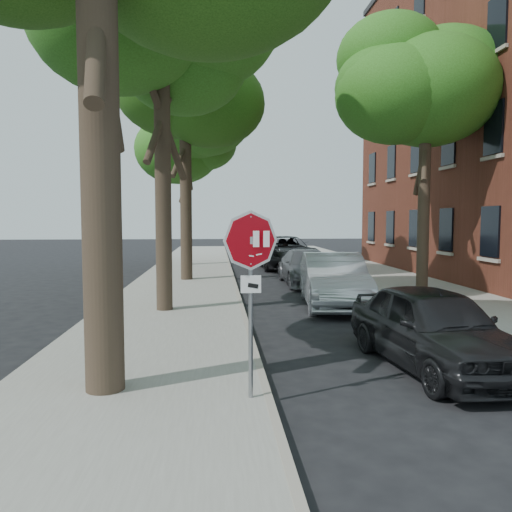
{
  "coord_description": "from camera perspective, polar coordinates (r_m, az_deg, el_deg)",
  "views": [
    {
      "loc": [
        -1.17,
        -6.79,
        2.6
      ],
      "look_at": [
        -0.57,
        0.73,
        2.05
      ],
      "focal_mm": 35.0,
      "sensor_mm": 36.0,
      "label": 1
    }
  ],
  "objects": [
    {
      "name": "curb_left",
      "position": [
        18.98,
        -2.37,
        -3.49
      ],
      "size": [
        0.12,
        55.0,
        0.13
      ],
      "primitive_type": "cube",
      "color": "#9E9384",
      "rests_on": "ground"
    },
    {
      "name": "stop_sign",
      "position": [
        6.81,
        -0.6,
        -1.32
      ],
      "size": [
        0.76,
        0.34,
        2.61
      ],
      "color": "gray",
      "rests_on": "sidewalk_left"
    },
    {
      "name": "car_a",
      "position": [
        9.3,
        19.63,
        -7.69
      ],
      "size": [
        2.12,
        4.42,
        1.45
      ],
      "primitive_type": "imported",
      "rotation": [
        0.0,
        0.0,
        0.1
      ],
      "color": "black",
      "rests_on": "ground"
    },
    {
      "name": "tree_far",
      "position": [
        28.32,
        -7.88,
        13.53
      ],
      "size": [
        5.29,
        4.91,
        9.33
      ],
      "color": "black",
      "rests_on": "sidewalk_left"
    },
    {
      "name": "tree_right",
      "position": [
        18.92,
        18.73,
        18.09
      ],
      "size": [
        5.29,
        4.91,
        9.33
      ],
      "color": "black",
      "rests_on": "sidewalk_right"
    },
    {
      "name": "tree_mid_a",
      "position": [
        14.85,
        -10.86,
        23.81
      ],
      "size": [
        5.59,
        5.19,
        9.84
      ],
      "color": "black",
      "rests_on": "sidewalk_left"
    },
    {
      "name": "tree_mid_b",
      "position": [
        21.63,
        -8.19,
        18.6
      ],
      "size": [
        5.88,
        5.46,
        10.36
      ],
      "color": "black",
      "rests_on": "sidewalk_left"
    },
    {
      "name": "sidewalk_left",
      "position": [
        19.01,
        -8.57,
        -3.53
      ],
      "size": [
        4.0,
        55.0,
        0.12
      ],
      "primitive_type": "cube",
      "color": "gray",
      "rests_on": "ground"
    },
    {
      "name": "sidewalk_right",
      "position": [
        20.27,
        16.19,
        -3.17
      ],
      "size": [
        4.0,
        55.0,
        0.12
      ],
      "primitive_type": "cube",
      "color": "gray",
      "rests_on": "ground"
    },
    {
      "name": "car_d",
      "position": [
        26.57,
        3.31,
        0.42
      ],
      "size": [
        3.32,
        6.36,
        1.71
      ],
      "primitive_type": "imported",
      "rotation": [
        0.0,
        0.0,
        0.08
      ],
      "color": "black",
      "rests_on": "ground"
    },
    {
      "name": "car_b",
      "position": [
        15.0,
        8.83,
        -2.77
      ],
      "size": [
        2.17,
        4.99,
        1.59
      ],
      "primitive_type": "imported",
      "rotation": [
        0.0,
        0.0,
        -0.1
      ],
      "color": "#ABAEB4",
      "rests_on": "ground"
    },
    {
      "name": "curb_right",
      "position": [
        19.64,
        10.59,
        -3.29
      ],
      "size": [
        0.12,
        55.0,
        0.13
      ],
      "primitive_type": "cube",
      "color": "#9E9384",
      "rests_on": "ground"
    },
    {
      "name": "car_c",
      "position": [
        20.02,
        5.84,
        -1.29
      ],
      "size": [
        1.95,
        4.8,
        1.39
      ],
      "primitive_type": "imported",
      "rotation": [
        0.0,
        0.0,
        0.0
      ],
      "color": "#4F4F54",
      "rests_on": "ground"
    },
    {
      "name": "ground",
      "position": [
        7.37,
        5.07,
        -16.51
      ],
      "size": [
        120.0,
        120.0,
        0.0
      ],
      "primitive_type": "plane",
      "color": "black",
      "rests_on": "ground"
    }
  ]
}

